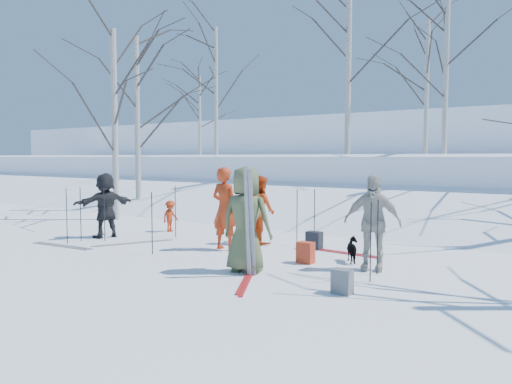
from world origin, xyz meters
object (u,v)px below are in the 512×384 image
Objects in this scene: skier_olive_center at (246,220)px; skier_red_seated at (170,216)px; dog at (354,250)px; backpack_red at (306,253)px; backpack_grey at (342,282)px; skier_red_north at (225,209)px; skier_cream_east at (372,222)px; skier_redor_behind at (260,210)px; skier_grey_west at (105,205)px; backpack_dark at (314,240)px.

skier_olive_center is 5.43m from skier_red_seated.
backpack_red is at bearing 2.20° from dog.
dog is 2.38m from backpack_grey.
skier_red_north is (-1.69, 1.51, -0.03)m from skier_olive_center.
backpack_grey is at bearing -96.36° from skier_cream_east.
backpack_red is 2.24m from backpack_grey.
dog is 0.97m from backpack_red.
backpack_grey is (0.80, -2.25, -0.06)m from dog.
skier_grey_west reaches higher than skier_redor_behind.
skier_red_seated is 5.37m from backpack_red.
skier_red_north is at bearing -55.03° from skier_olive_center.
backpack_dark is (-2.13, 3.06, 0.01)m from backpack_grey.
skier_red_north is 3.25m from skier_red_seated.
skier_red_seated is 0.52× the size of skier_grey_west.
skier_red_seated is at bearing 26.38° from skier_redor_behind.
backpack_grey is (6.71, -3.11, -0.25)m from skier_red_seated.
skier_redor_behind is 1.55m from backpack_dark.
dog is at bearing -136.91° from skier_olive_center.
skier_redor_behind is (-1.48, 2.62, -0.14)m from skier_olive_center.
skier_olive_center is 2.33m from skier_cream_east.
backpack_dark is at bearing 112.00° from backpack_red.
skier_red_seated is at bearing 173.69° from skier_grey_west.
skier_redor_behind is 4.34× the size of backpack_grey.
skier_red_seated is 2.19× the size of backpack_dark.
skier_cream_east is at bearing 103.70° from dog.
skier_olive_center reaches higher than backpack_grey.
skier_red_seated is 5.97m from dog.
dog is at bearing 109.53° from backpack_grey.
skier_cream_east is 1.47m from backpack_red.
skier_red_north is 2.14× the size of skier_red_seated.
skier_redor_behind is 0.93× the size of skier_cream_east.
skier_olive_center is 2.82m from backpack_dark.
skier_cream_east is 7.12m from skier_grey_west.
skier_grey_west is 7.53m from backpack_grey.
backpack_red is (2.21, -0.23, -0.72)m from skier_red_north.
skier_redor_behind is at bearing 146.21° from backpack_red.
skier_redor_behind is at bearing -96.22° from skier_red_seated.
skier_red_north is at bearing -29.87° from dog.
skier_grey_west reaches higher than dog.
backpack_dark reaches higher than backpack_grey.
skier_redor_behind is 1.89× the size of skier_red_seated.
skier_cream_east reaches higher than dog.
skier_olive_center is 3.01m from skier_redor_behind.
skier_grey_west is at bearing 51.12° from skier_redor_behind.
dog is at bearing -31.54° from backpack_dark.
backpack_red is at bearing 173.81° from skier_cream_east.
skier_cream_east is (3.50, -0.04, -0.05)m from skier_red_north.
skier_cream_east is 1.96m from backpack_grey.
skier_grey_west is 4.44× the size of backpack_grey.
skier_red_north is at bearing 108.31° from skier_redor_behind.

